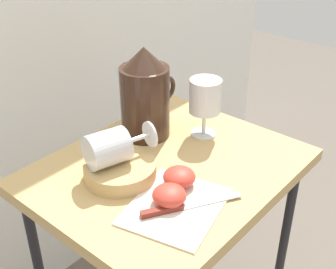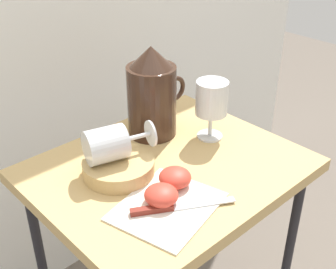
% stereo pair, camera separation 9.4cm
% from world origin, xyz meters
% --- Properties ---
extents(table, '(0.59, 0.48, 0.68)m').
position_xyz_m(table, '(0.00, 0.00, 0.61)').
color(table, tan).
rests_on(table, ground_plane).
extents(linen_napkin, '(0.24, 0.21, 0.00)m').
position_xyz_m(linen_napkin, '(-0.10, -0.11, 0.68)').
color(linen_napkin, silver).
rests_on(linen_napkin, table).
extents(basket_tray, '(0.16, 0.16, 0.03)m').
position_xyz_m(basket_tray, '(-0.10, 0.05, 0.69)').
color(basket_tray, tan).
rests_on(basket_tray, table).
extents(pitcher, '(0.17, 0.12, 0.23)m').
position_xyz_m(pitcher, '(0.07, 0.13, 0.77)').
color(pitcher, '#382319').
rests_on(pitcher, table).
extents(wine_glass_upright, '(0.08, 0.08, 0.15)m').
position_xyz_m(wine_glass_upright, '(0.16, 0.02, 0.78)').
color(wine_glass_upright, silver).
rests_on(wine_glass_upright, table).
extents(wine_glass_tipped_near, '(0.16, 0.11, 0.08)m').
position_xyz_m(wine_glass_tipped_near, '(-0.11, 0.07, 0.75)').
color(wine_glass_tipped_near, silver).
rests_on(wine_glass_tipped_near, basket_tray).
extents(apple_half_left, '(0.07, 0.07, 0.04)m').
position_xyz_m(apple_half_left, '(-0.10, -0.09, 0.70)').
color(apple_half_left, '#CC3D2D').
rests_on(apple_half_left, linen_napkin).
extents(apple_half_right, '(0.07, 0.07, 0.04)m').
position_xyz_m(apple_half_right, '(-0.04, -0.07, 0.70)').
color(apple_half_right, '#CC3D2D').
rests_on(apple_half_right, linen_napkin).
extents(knife, '(0.19, 0.12, 0.01)m').
position_xyz_m(knife, '(-0.11, -0.12, 0.68)').
color(knife, silver).
rests_on(knife, linen_napkin).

